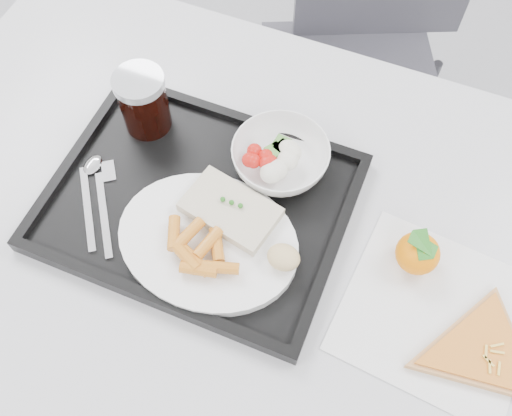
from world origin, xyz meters
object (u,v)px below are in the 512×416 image
salad_bowl (280,157)px  dinner_plate (208,241)px  chair (367,39)px  tangerine (418,253)px  cola_glass (143,101)px  tray (199,203)px  pizza_slice (481,351)px  table (245,242)px

salad_bowl → dinner_plate: bearing=-105.9°
dinner_plate → chair: bearing=84.9°
chair → salad_bowl: chair is taller
salad_bowl → tangerine: (0.24, -0.08, -0.00)m
salad_bowl → cola_glass: bearing=-179.3°
salad_bowl → tangerine: tangerine is taller
tray → pizza_slice: 0.45m
dinner_plate → cola_glass: cola_glass is taller
tray → tangerine: (0.33, 0.03, 0.03)m
tray → dinner_plate: 0.08m
table → cola_glass: (-0.22, 0.11, 0.14)m
tangerine → cola_glass: bearing=171.1°
table → chair: (0.03, 0.66, -0.15)m
tangerine → chair: bearing=109.5°
tray → cola_glass: 0.19m
tray → salad_bowl: bearing=49.4°
cola_glass → tangerine: size_ratio=1.58×
tangerine → pizza_slice: tangerine is taller
tangerine → pizza_slice: size_ratio=0.23×
chair → salad_bowl: 0.61m
cola_glass → table: bearing=-26.1°
table → chair: chair is taller
dinner_plate → tangerine: 0.30m
table → tray: bearing=179.2°
chair → pizza_slice: chair is taller
table → cola_glass: 0.28m
dinner_plate → tray: bearing=126.5°
tangerine → pizza_slice: 0.15m
cola_glass → tangerine: (0.47, -0.07, -0.04)m
tray → salad_bowl: (0.09, 0.11, 0.03)m
tangerine → salad_bowl: bearing=162.2°
salad_bowl → chair: bearing=88.4°
tray → cola_glass: bearing=143.1°
table → tangerine: size_ratio=17.51×
tray → dinner_plate: (0.04, -0.06, 0.02)m
cola_glass → pizza_slice: cola_glass is taller
salad_bowl → tangerine: bearing=-17.8°
table → tangerine: tangerine is taller
dinner_plate → pizza_slice: bearing=-0.5°
dinner_plate → salad_bowl: bearing=74.1°
chair → tray: size_ratio=2.07×
table → dinner_plate: 0.11m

